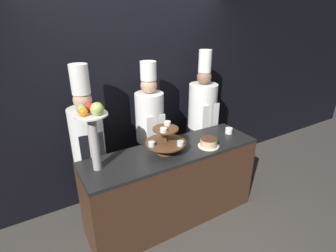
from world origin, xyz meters
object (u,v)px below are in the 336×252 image
Objects in this scene: cake_round at (209,143)px; chef_center_right at (202,116)px; tiered_stand at (166,140)px; fruit_pedestal at (93,124)px; chef_center_left at (150,128)px; cup_white at (229,131)px; chef_left at (88,143)px.

cake_round is 0.13× the size of chef_center_right.
tiered_stand is 0.64× the size of fruit_pedestal.
cup_white is at bearing -29.25° from chef_center_left.
cake_round reaches higher than cup_white.
chef_left reaches higher than chef_center_left.
cake_round is at bearing -121.83° from chef_center_right.
cup_white is 0.48m from chef_center_right.
chef_center_right is (1.56, -0.00, 0.01)m from chef_left.
fruit_pedestal is 0.60m from chef_left.
chef_left is 1.56m from chef_center_right.
fruit_pedestal is 1.29m from cake_round.
cup_white is 0.05× the size of chef_center_left.
fruit_pedestal is at bearing -164.48° from chef_center_right.
chef_center_right reaches higher than cup_white.
cake_round is 0.73m from chef_center_right.
cup_white is at bearing -83.75° from chef_center_right.
chef_center_left is (-0.41, 0.62, 0.04)m from cake_round.
chef_left is at bearing 163.47° from cup_white.
fruit_pedestal is (-0.72, 0.05, 0.32)m from tiered_stand.
cup_white is at bearing 18.40° from cake_round.
chef_left reaches higher than cup_white.
cake_round is 1.32m from chef_left.
chef_center_right is at bearing -0.00° from chef_left.
fruit_pedestal reaches higher than cup_white.
chef_left is at bearing 144.35° from tiered_stand.
tiered_stand is at bearing -35.65° from chef_left.
fruit_pedestal is at bearing 175.82° from tiered_stand.
chef_center_left is 0.96× the size of chef_center_right.
chef_center_right is (0.80, -0.00, -0.01)m from chef_center_left.
tiered_stand is 0.23× the size of chef_left.
chef_left is at bearing 180.00° from chef_center_right.
cup_white is 1.68m from chef_left.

